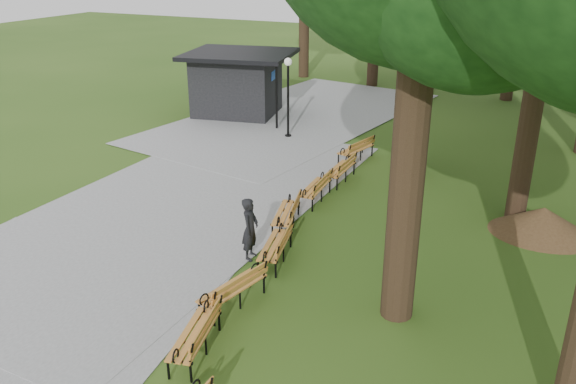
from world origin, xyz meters
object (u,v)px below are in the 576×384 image
at_px(person, 250,229).
at_px(bench_4, 286,213).
at_px(bench_5, 315,188).
at_px(lamp_post, 288,81).
at_px(bench_7, 356,149).
at_px(bench_1, 195,335).
at_px(dirt_mound, 542,221).
at_px(bench_3, 275,245).
at_px(bench_2, 232,288).
at_px(bench_6, 340,169).
at_px(kiosk, 237,83).

relative_size(person, bench_4, 0.88).
bearing_deg(person, bench_5, -10.29).
bearing_deg(lamp_post, person, -70.42).
bearing_deg(bench_7, bench_1, 18.65).
distance_m(bench_4, bench_7, 6.37).
relative_size(bench_5, bench_7, 1.00).
relative_size(bench_4, bench_7, 1.00).
bearing_deg(dirt_mound, bench_3, -143.48).
distance_m(bench_1, bench_3, 4.03).
bearing_deg(bench_2, bench_1, 18.67).
xyz_separation_m(bench_1, bench_6, (-0.65, 10.02, 0.00)).
height_order(dirt_mound, bench_3, bench_3).
bearing_deg(person, lamp_post, 10.23).
bearing_deg(bench_4, bench_7, 166.57).
bearing_deg(bench_3, bench_6, 172.49).
xyz_separation_m(bench_6, bench_7, (-0.21, 2.30, 0.00)).
bearing_deg(bench_1, bench_7, 171.54).
xyz_separation_m(person, bench_3, (0.64, 0.13, -0.40)).
relative_size(bench_1, bench_5, 1.00).
bearing_deg(dirt_mound, lamp_post, 152.30).
relative_size(person, bench_6, 0.88).
bearing_deg(person, bench_6, -11.17).
distance_m(lamp_post, dirt_mound, 11.82).
relative_size(bench_2, bench_3, 1.00).
bearing_deg(person, dirt_mound, -64.74).
height_order(person, lamp_post, lamp_post).
bearing_deg(bench_3, bench_1, -8.76).
bearing_deg(dirt_mound, bench_6, 167.25).
relative_size(person, kiosk, 0.35).
height_order(bench_5, bench_6, same).
distance_m(bench_6, bench_7, 2.31).
relative_size(lamp_post, dirt_mound, 1.41).
height_order(bench_6, bench_7, same).
xyz_separation_m(dirt_mound, bench_4, (-6.69, -2.59, 0.04)).
height_order(lamp_post, bench_3, lamp_post).
relative_size(kiosk, bench_5, 2.54).
bearing_deg(bench_3, lamp_post, -168.72).
xyz_separation_m(dirt_mound, bench_3, (-6.10, -4.52, 0.04)).
distance_m(dirt_mound, bench_5, 6.68).
height_order(bench_1, bench_4, same).
bearing_deg(lamp_post, bench_7, -24.61).
bearing_deg(kiosk, dirt_mound, -40.11).
bearing_deg(bench_2, person, -149.23).
distance_m(bench_2, bench_5, 6.32).
height_order(kiosk, bench_7, kiosk).
distance_m(dirt_mound, bench_2, 9.08).
relative_size(bench_1, bench_3, 1.00).
xyz_separation_m(person, bench_4, (0.04, 2.06, -0.40)).
bearing_deg(lamp_post, bench_3, -67.00).
relative_size(lamp_post, bench_4, 1.76).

